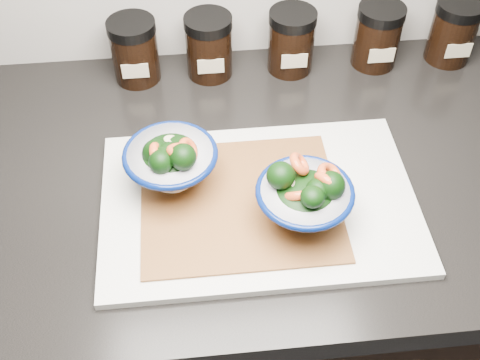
{
  "coord_description": "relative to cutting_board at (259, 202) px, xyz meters",
  "views": [
    {
      "loc": [
        -0.23,
        0.83,
        1.57
      ],
      "look_at": [
        -0.17,
        1.37,
        0.96
      ],
      "focal_mm": 45.0,
      "sensor_mm": 36.0,
      "label": 1
    }
  ],
  "objects": [
    {
      "name": "bowl_right",
      "position": [
        0.06,
        -0.04,
        0.05
      ],
      "size": [
        0.13,
        0.13,
        0.1
      ],
      "rotation": [
        0.0,
        0.0,
        0.1
      ],
      "color": "white",
      "rests_on": "bamboo_mat"
    },
    {
      "name": "cutting_board",
      "position": [
        0.0,
        0.0,
        0.0
      ],
      "size": [
        0.45,
        0.3,
        0.01
      ],
      "primitive_type": "cube",
      "color": "silver",
      "rests_on": "countertop"
    },
    {
      "name": "spice_jar_b",
      "position": [
        -0.05,
        0.32,
        0.05
      ],
      "size": [
        0.08,
        0.08,
        0.11
      ],
      "color": "black",
      "rests_on": "countertop"
    },
    {
      "name": "spice_jar_d",
      "position": [
        0.25,
        0.32,
        0.05
      ],
      "size": [
        0.08,
        0.08,
        0.11
      ],
      "color": "black",
      "rests_on": "countertop"
    },
    {
      "name": "countertop",
      "position": [
        0.14,
        0.08,
        -0.03
      ],
      "size": [
        3.5,
        0.6,
        0.04
      ],
      "primitive_type": "cube",
      "color": "black",
      "rests_on": "cabinet"
    },
    {
      "name": "spice_jar_a",
      "position": [
        -0.18,
        0.32,
        0.05
      ],
      "size": [
        0.08,
        0.08,
        0.11
      ],
      "color": "black",
      "rests_on": "countertop"
    },
    {
      "name": "bowl_left",
      "position": [
        -0.12,
        0.04,
        0.05
      ],
      "size": [
        0.13,
        0.13,
        0.1
      ],
      "rotation": [
        0.0,
        0.0,
        0.18
      ],
      "color": "white",
      "rests_on": "bamboo_mat"
    },
    {
      "name": "spice_jar_c",
      "position": [
        0.09,
        0.32,
        0.05
      ],
      "size": [
        0.08,
        0.08,
        0.11
      ],
      "color": "black",
      "rests_on": "countertop"
    },
    {
      "name": "spice_jar_e",
      "position": [
        0.38,
        0.32,
        0.05
      ],
      "size": [
        0.08,
        0.08,
        0.11
      ],
      "color": "black",
      "rests_on": "countertop"
    },
    {
      "name": "bamboo_mat",
      "position": [
        -0.03,
        -0.0,
        0.01
      ],
      "size": [
        0.28,
        0.24,
        0.0
      ],
      "primitive_type": "cube",
      "color": "#A36430",
      "rests_on": "cutting_board"
    },
    {
      "name": "cabinet",
      "position": [
        0.14,
        0.08,
        -0.48
      ],
      "size": [
        3.43,
        0.58,
        0.86
      ],
      "primitive_type": "cube",
      "color": "black",
      "rests_on": "ground"
    }
  ]
}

